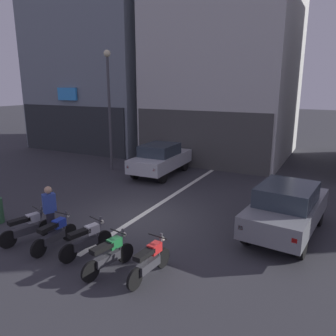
% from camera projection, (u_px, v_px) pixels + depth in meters
% --- Properties ---
extents(ground_plane, '(120.00, 120.00, 0.00)m').
position_uv_depth(ground_plane, '(137.00, 218.00, 11.67)').
color(ground_plane, '#333338').
extents(lane_centre_line, '(0.20, 18.00, 0.01)m').
position_uv_depth(lane_centre_line, '(201.00, 177.00, 16.82)').
color(lane_centre_line, silver).
rests_on(lane_centre_line, ground).
extents(building_corner_left, '(9.12, 8.99, 17.76)m').
position_uv_depth(building_corner_left, '(107.00, 25.00, 24.48)').
color(building_corner_left, gray).
rests_on(building_corner_left, ground).
extents(building_mid_block, '(8.12, 8.88, 12.93)m').
position_uv_depth(building_mid_block, '(228.00, 54.00, 20.86)').
color(building_mid_block, silver).
rests_on(building_mid_block, ground).
extents(car_silver_crossing_near, '(1.87, 4.15, 1.64)m').
position_uv_depth(car_silver_crossing_near, '(161.00, 158.00, 17.04)').
color(car_silver_crossing_near, black).
rests_on(car_silver_crossing_near, ground).
extents(car_grey_parked_kerbside, '(2.16, 4.25, 1.64)m').
position_uv_depth(car_grey_parked_kerbside, '(287.00, 208.00, 10.21)').
color(car_grey_parked_kerbside, black).
rests_on(car_grey_parked_kerbside, ground).
extents(car_black_down_street, '(1.97, 4.19, 1.64)m').
position_uv_depth(car_black_down_street, '(256.00, 148.00, 19.83)').
color(car_black_down_street, black).
rests_on(car_black_down_street, ground).
extents(street_lamp, '(0.36, 0.36, 6.29)m').
position_uv_depth(street_lamp, '(109.00, 99.00, 17.31)').
color(street_lamp, '#47474C').
rests_on(street_lamp, ground).
extents(motorcycle_silver_row_leftmost, '(0.64, 1.62, 0.98)m').
position_uv_depth(motorcycle_silver_row_leftmost, '(27.00, 227.00, 9.84)').
color(motorcycle_silver_row_leftmost, black).
rests_on(motorcycle_silver_row_leftmost, ground).
extents(motorcycle_blue_row_left_mid, '(0.55, 1.67, 0.98)m').
position_uv_depth(motorcycle_blue_row_left_mid, '(55.00, 233.00, 9.42)').
color(motorcycle_blue_row_left_mid, black).
rests_on(motorcycle_blue_row_left_mid, ground).
extents(motorcycle_white_row_centre, '(0.61, 1.63, 0.98)m').
position_uv_depth(motorcycle_white_row_centre, '(87.00, 239.00, 9.06)').
color(motorcycle_white_row_centre, black).
rests_on(motorcycle_white_row_centre, ground).
extents(motorcycle_green_row_right_mid, '(0.55, 1.65, 0.98)m').
position_uv_depth(motorcycle_green_row_right_mid, '(109.00, 254.00, 8.25)').
color(motorcycle_green_row_right_mid, black).
rests_on(motorcycle_green_row_right_mid, ground).
extents(motorcycle_red_row_rightmost, '(0.55, 1.67, 0.98)m').
position_uv_depth(motorcycle_red_row_rightmost, '(150.00, 260.00, 7.97)').
color(motorcycle_red_row_rightmost, black).
rests_on(motorcycle_red_row_rightmost, ground).
extents(person_by_motorcycles, '(0.37, 0.42, 1.67)m').
position_uv_depth(person_by_motorcycles, '(50.00, 212.00, 9.91)').
color(person_by_motorcycles, '#23232D').
rests_on(person_by_motorcycles, ground).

